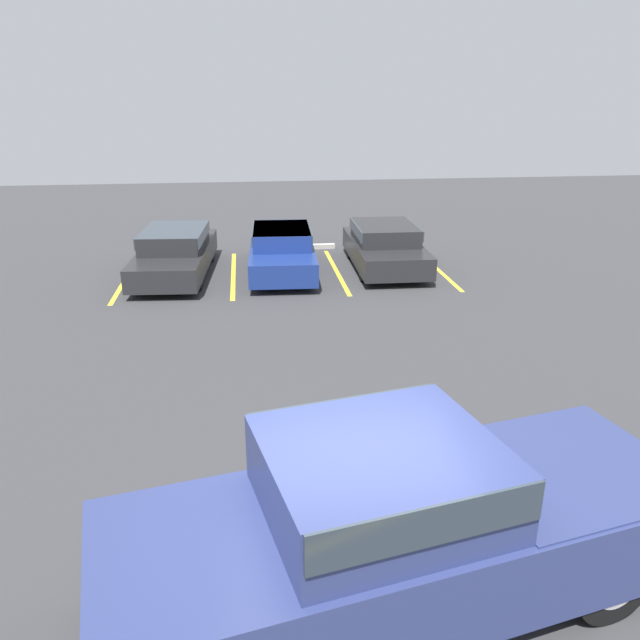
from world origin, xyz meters
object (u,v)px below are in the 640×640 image
pickup_truck (407,522)px  wheel_stop_curb (306,247)px  parked_sedan_c (385,245)px  parked_sedan_a (175,251)px  parked_sedan_b (282,249)px

pickup_truck → wheel_stop_curb: pickup_truck is taller
pickup_truck → parked_sedan_c: size_ratio=1.45×
parked_sedan_a → parked_sedan_b: (2.91, -0.13, -0.01)m
pickup_truck → parked_sedan_c: (2.50, 12.13, -0.24)m
parked_sedan_b → wheel_stop_curb: (0.92, 2.61, -0.60)m
pickup_truck → parked_sedan_b: pickup_truck is taller
parked_sedan_b → wheel_stop_curb: parked_sedan_b is taller
pickup_truck → parked_sedan_b: 12.01m
pickup_truck → parked_sedan_a: (-3.34, 12.12, -0.23)m
parked_sedan_b → parked_sedan_c: bearing=95.2°
parked_sedan_c → parked_sedan_a: bearing=-88.7°
parked_sedan_b → wheel_stop_curb: 2.83m
parked_sedan_b → parked_sedan_c: 2.93m
wheel_stop_curb → parked_sedan_b: bearing=-109.5°
pickup_truck → parked_sedan_b: bearing=80.1°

